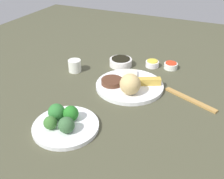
% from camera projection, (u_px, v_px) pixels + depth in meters
% --- Properties ---
extents(tabletop, '(2.20, 2.20, 0.02)m').
position_uv_depth(tabletop, '(123.00, 93.00, 1.07)').
color(tabletop, '#454531').
rests_on(tabletop, ground).
extents(main_plate, '(0.28, 0.28, 0.02)m').
position_uv_depth(main_plate, '(130.00, 86.00, 1.08)').
color(main_plate, white).
rests_on(main_plate, tabletop).
extents(rice_scoop, '(0.08, 0.08, 0.08)m').
position_uv_depth(rice_scoop, '(130.00, 84.00, 0.99)').
color(rice_scoop, tan).
rests_on(rice_scoop, main_plate).
extents(spring_roll, '(0.11, 0.07, 0.03)m').
position_uv_depth(spring_roll, '(147.00, 81.00, 1.07)').
color(spring_roll, gold).
rests_on(spring_roll, main_plate).
extents(crab_rangoon_wonton, '(0.09, 0.09, 0.01)m').
position_uv_depth(crab_rangoon_wonton, '(129.00, 74.00, 1.13)').
color(crab_rangoon_wonton, beige).
rests_on(crab_rangoon_wonton, main_plate).
extents(stir_fry_heap, '(0.09, 0.09, 0.02)m').
position_uv_depth(stir_fry_heap, '(112.00, 82.00, 1.07)').
color(stir_fry_heap, '#4F2D1D').
rests_on(stir_fry_heap, main_plate).
extents(broccoli_plate, '(0.22, 0.22, 0.01)m').
position_uv_depth(broccoli_plate, '(66.00, 126.00, 0.86)').
color(broccoli_plate, white).
rests_on(broccoli_plate, tabletop).
extents(broccoli_floret_0, '(0.04, 0.04, 0.04)m').
position_uv_depth(broccoli_floret_0, '(50.00, 123.00, 0.83)').
color(broccoli_floret_0, '#396D2D').
rests_on(broccoli_floret_0, broccoli_plate).
extents(broccoli_floret_1, '(0.05, 0.05, 0.05)m').
position_uv_depth(broccoli_floret_1, '(71.00, 113.00, 0.86)').
color(broccoli_floret_1, '#247322').
rests_on(broccoli_floret_1, broccoli_plate).
extents(broccoli_floret_2, '(0.06, 0.06, 0.06)m').
position_uv_depth(broccoli_floret_2, '(56.00, 112.00, 0.87)').
color(broccoli_floret_2, '#2E7230').
rests_on(broccoli_floret_2, broccoli_plate).
extents(broccoli_floret_3, '(0.05, 0.05, 0.05)m').
position_uv_depth(broccoli_floret_3, '(66.00, 125.00, 0.81)').
color(broccoli_floret_3, '#376037').
rests_on(broccoli_floret_3, broccoli_plate).
extents(soy_sauce_bowl, '(0.11, 0.11, 0.03)m').
position_uv_depth(soy_sauce_bowl, '(121.00, 62.00, 1.25)').
color(soy_sauce_bowl, white).
rests_on(soy_sauce_bowl, tabletop).
extents(soy_sauce_bowl_liquid, '(0.09, 0.09, 0.00)m').
position_uv_depth(soy_sauce_bowl_liquid, '(121.00, 59.00, 1.24)').
color(soy_sauce_bowl_liquid, black).
rests_on(soy_sauce_bowl_liquid, soy_sauce_bowl).
extents(sauce_ramekin_hot_mustard, '(0.06, 0.06, 0.03)m').
position_uv_depth(sauce_ramekin_hot_mustard, '(152.00, 64.00, 1.25)').
color(sauce_ramekin_hot_mustard, white).
rests_on(sauce_ramekin_hot_mustard, tabletop).
extents(sauce_ramekin_hot_mustard_liquid, '(0.05, 0.05, 0.00)m').
position_uv_depth(sauce_ramekin_hot_mustard_liquid, '(152.00, 61.00, 1.24)').
color(sauce_ramekin_hot_mustard_liquid, yellow).
rests_on(sauce_ramekin_hot_mustard_liquid, sauce_ramekin_hot_mustard).
extents(sauce_ramekin_sweet_and_sour, '(0.06, 0.06, 0.03)m').
position_uv_depth(sauce_ramekin_sweet_and_sour, '(171.00, 66.00, 1.23)').
color(sauce_ramekin_sweet_and_sour, white).
rests_on(sauce_ramekin_sweet_and_sour, tabletop).
extents(sauce_ramekin_sweet_and_sour_liquid, '(0.05, 0.05, 0.00)m').
position_uv_depth(sauce_ramekin_sweet_and_sour_liquid, '(171.00, 63.00, 1.22)').
color(sauce_ramekin_sweet_and_sour_liquid, red).
rests_on(sauce_ramekin_sweet_and_sour_liquid, sauce_ramekin_sweet_and_sour).
extents(teacup, '(0.06, 0.06, 0.05)m').
position_uv_depth(teacup, '(75.00, 66.00, 1.20)').
color(teacup, white).
rests_on(teacup, tabletop).
extents(chopsticks_pair, '(0.21, 0.10, 0.01)m').
position_uv_depth(chopsticks_pair, '(190.00, 99.00, 1.00)').
color(chopsticks_pair, '#AF8242').
rests_on(chopsticks_pair, tabletop).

